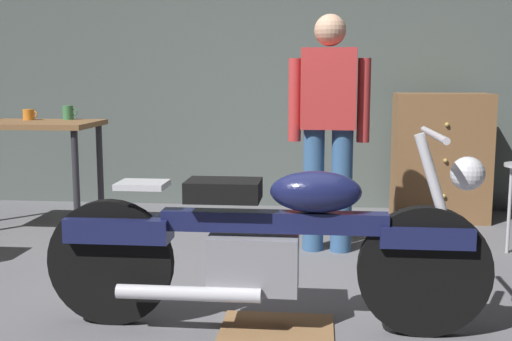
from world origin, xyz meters
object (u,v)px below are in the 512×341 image
Objects in this scene: motorcycle at (267,242)px; person_standing at (329,122)px; mug_green_speckled at (68,113)px; mug_orange_travel at (29,115)px; wooden_dresser at (440,157)px.

person_standing reaches higher than motorcycle.
motorcycle is at bearing -47.60° from mug_green_speckled.
person_standing is 2.40m from mug_orange_travel.
person_standing is 14.20× the size of mug_orange_travel.
mug_green_speckled is at bearing -8.53° from person_standing.
wooden_dresser is at bearing 12.40° from mug_orange_travel.
mug_green_speckled reaches higher than motorcycle.
mug_green_speckled is (-1.76, 1.93, 0.51)m from motorcycle.
wooden_dresser is (0.98, 1.10, -0.38)m from person_standing.
mug_green_speckled is (-2.07, 0.44, 0.03)m from person_standing.
motorcycle is 18.62× the size of mug_orange_travel.
mug_green_speckled is at bearing 132.40° from motorcycle.
motorcycle is at bearing 81.74° from person_standing.
motorcycle is 2.66m from mug_green_speckled.
person_standing is (0.31, 1.49, 0.48)m from motorcycle.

